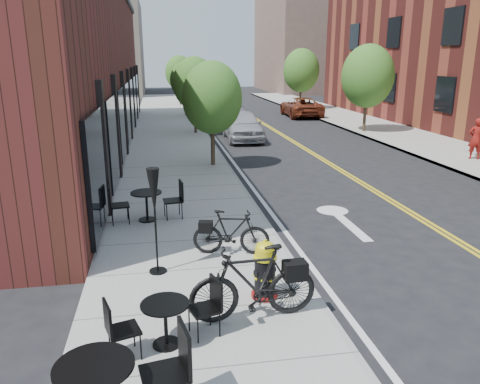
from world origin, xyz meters
TOP-DOWN VIEW (x-y plane):
  - ground at (0.00, 0.00)m, footprint 120.00×120.00m
  - sidewalk_near at (-2.00, 10.00)m, footprint 4.00×70.00m
  - sidewalk_far at (10.00, 10.00)m, footprint 4.00×70.00m
  - building_near at (-6.50, 14.00)m, footprint 5.00×28.00m
  - bg_building_left at (-8.00, 48.00)m, footprint 8.00×14.00m
  - bg_building_right at (16.00, 50.00)m, footprint 10.00×16.00m
  - tree_near_a at (-0.60, 9.00)m, footprint 2.20×2.20m
  - tree_near_b at (-0.60, 17.00)m, footprint 2.30×2.30m
  - tree_near_c at (-0.60, 25.00)m, footprint 2.10×2.10m
  - tree_near_d at (-0.60, 33.00)m, footprint 2.40×2.40m
  - tree_far_b at (8.60, 16.00)m, footprint 2.80×2.80m
  - tree_far_c at (8.60, 28.00)m, footprint 2.80×2.80m
  - fire_hydrant at (-0.94, -1.26)m, footprint 0.58×0.58m
  - bicycle_left at (-1.26, -1.90)m, footprint 2.01×0.66m
  - bicycle_right at (-1.22, 0.60)m, footprint 1.63×0.77m
  - bistro_set_b at (-2.60, -2.38)m, footprint 1.60×0.85m
  - bistro_set_c at (-2.95, 3.00)m, footprint 1.79×0.85m
  - patio_umbrella at (-2.71, 0.01)m, footprint 0.32×0.32m
  - parked_car_a at (1.60, 14.97)m, footprint 1.89×4.41m
  - parked_car_b at (1.59, 21.73)m, footprint 2.39×5.13m
  - parked_car_c at (0.80, 28.33)m, footprint 2.27×4.64m
  - parked_car_far at (7.40, 23.87)m, footprint 2.47×4.97m
  - pedestrian at (9.79, 8.26)m, footprint 0.69×0.56m

SIDE VIEW (x-z plane):
  - ground at x=0.00m, z-range 0.00..0.00m
  - sidewalk_near at x=-2.00m, z-range 0.00..0.12m
  - sidewalk_far at x=10.00m, z-range 0.00..0.12m
  - bistro_set_b at x=-2.60m, z-range 0.12..0.97m
  - bicycle_right at x=-1.22m, z-range 0.12..1.06m
  - bistro_set_c at x=-2.95m, z-range 0.12..1.07m
  - fire_hydrant at x=-0.94m, z-range 0.09..1.12m
  - parked_car_c at x=0.80m, z-range 0.00..1.30m
  - parked_car_far at x=7.40m, z-range 0.00..1.35m
  - bicycle_left at x=-1.26m, z-range 0.12..1.32m
  - parked_car_a at x=1.60m, z-range 0.00..1.48m
  - parked_car_b at x=1.59m, z-range 0.00..1.63m
  - pedestrian at x=9.79m, z-range 0.12..1.74m
  - patio_umbrella at x=-2.71m, z-range 0.56..2.56m
  - tree_near_c at x=-0.60m, z-range 0.69..4.37m
  - tree_near_a at x=-0.60m, z-range 0.70..4.51m
  - tree_near_b at x=-0.60m, z-range 0.72..4.70m
  - tree_near_d at x=-0.60m, z-range 0.73..4.85m
  - tree_far_b at x=8.60m, z-range 0.75..5.37m
  - tree_far_c at x=8.60m, z-range 0.75..5.37m
  - building_near at x=-6.50m, z-range 0.00..7.00m
  - bg_building_left at x=-8.00m, z-range 0.00..10.00m
  - bg_building_right at x=16.00m, z-range 0.00..12.00m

